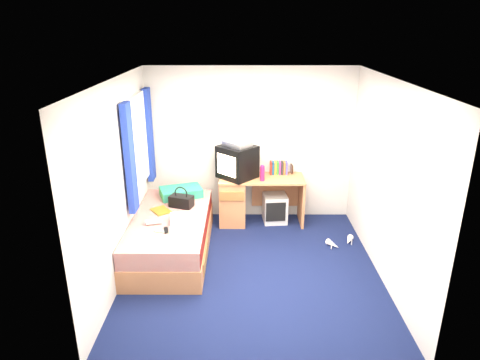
{
  "coord_description": "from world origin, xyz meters",
  "views": [
    {
      "loc": [
        -0.14,
        -4.75,
        2.99
      ],
      "look_at": [
        -0.16,
        0.7,
        0.98
      ],
      "focal_mm": 32.0,
      "sensor_mm": 36.0,
      "label": 1
    }
  ],
  "objects_px": {
    "storage_cube": "(275,208)",
    "picture_frame": "(292,169)",
    "bed": "(171,234)",
    "white_heels": "(341,242)",
    "crt_tv": "(237,162)",
    "desk": "(244,198)",
    "vcr": "(237,144)",
    "aerosol_can": "(251,172)",
    "remote_control": "(166,230)",
    "magazine": "(161,211)",
    "pink_water_bottle": "(262,174)",
    "towel": "(182,219)",
    "water_bottle": "(154,222)",
    "colour_swatch_fan": "(163,232)",
    "pillow": "(181,192)",
    "handbag": "(181,201)"
  },
  "relations": [
    {
      "from": "desk",
      "to": "crt_tv",
      "type": "relative_size",
      "value": 1.91
    },
    {
      "from": "handbag",
      "to": "white_heels",
      "type": "xyz_separation_m",
      "value": [
        2.27,
        -0.13,
        -0.59
      ]
    },
    {
      "from": "pink_water_bottle",
      "to": "aerosol_can",
      "type": "distance_m",
      "value": 0.2
    },
    {
      "from": "vcr",
      "to": "towel",
      "type": "xyz_separation_m",
      "value": [
        -0.72,
        -1.15,
        -0.7
      ]
    },
    {
      "from": "magazine",
      "to": "colour_swatch_fan",
      "type": "distance_m",
      "value": 0.64
    },
    {
      "from": "towel",
      "to": "water_bottle",
      "type": "bearing_deg",
      "value": -169.06
    },
    {
      "from": "desk",
      "to": "storage_cube",
      "type": "height_order",
      "value": "desk"
    },
    {
      "from": "crt_tv",
      "to": "aerosol_can",
      "type": "relative_size",
      "value": 3.37
    },
    {
      "from": "pillow",
      "to": "vcr",
      "type": "bearing_deg",
      "value": 17.41
    },
    {
      "from": "bed",
      "to": "crt_tv",
      "type": "relative_size",
      "value": 2.94
    },
    {
      "from": "storage_cube",
      "to": "vcr",
      "type": "relative_size",
      "value": 1.16
    },
    {
      "from": "storage_cube",
      "to": "handbag",
      "type": "bearing_deg",
      "value": -159.7
    },
    {
      "from": "water_bottle",
      "to": "crt_tv",
      "type": "bearing_deg",
      "value": 48.8
    },
    {
      "from": "pink_water_bottle",
      "to": "towel",
      "type": "distance_m",
      "value": 1.5
    },
    {
      "from": "vcr",
      "to": "picture_frame",
      "type": "distance_m",
      "value": 0.99
    },
    {
      "from": "vcr",
      "to": "remote_control",
      "type": "relative_size",
      "value": 2.42
    },
    {
      "from": "colour_swatch_fan",
      "to": "crt_tv",
      "type": "bearing_deg",
      "value": 57.46
    },
    {
      "from": "vcr",
      "to": "water_bottle",
      "type": "bearing_deg",
      "value": -86.51
    },
    {
      "from": "towel",
      "to": "colour_swatch_fan",
      "type": "distance_m",
      "value": 0.35
    },
    {
      "from": "vcr",
      "to": "magazine",
      "type": "xyz_separation_m",
      "value": [
        -1.05,
        -0.81,
        -0.74
      ]
    },
    {
      "from": "crt_tv",
      "to": "pink_water_bottle",
      "type": "height_order",
      "value": "crt_tv"
    },
    {
      "from": "storage_cube",
      "to": "picture_frame",
      "type": "height_order",
      "value": "picture_frame"
    },
    {
      "from": "storage_cube",
      "to": "magazine",
      "type": "xyz_separation_m",
      "value": [
        -1.64,
        -0.82,
        0.32
      ]
    },
    {
      "from": "handbag",
      "to": "remote_control",
      "type": "distance_m",
      "value": 0.77
    },
    {
      "from": "remote_control",
      "to": "pink_water_bottle",
      "type": "bearing_deg",
      "value": 30.78
    },
    {
      "from": "towel",
      "to": "white_heels",
      "type": "height_order",
      "value": "towel"
    },
    {
      "from": "storage_cube",
      "to": "picture_frame",
      "type": "distance_m",
      "value": 0.68
    },
    {
      "from": "bed",
      "to": "white_heels",
      "type": "height_order",
      "value": "bed"
    },
    {
      "from": "magazine",
      "to": "remote_control",
      "type": "bearing_deg",
      "value": -73.92
    },
    {
      "from": "vcr",
      "to": "remote_control",
      "type": "xyz_separation_m",
      "value": [
        -0.88,
        -1.41,
        -0.73
      ]
    },
    {
      "from": "towel",
      "to": "white_heels",
      "type": "relative_size",
      "value": 0.66
    },
    {
      "from": "picture_frame",
      "to": "white_heels",
      "type": "height_order",
      "value": "picture_frame"
    },
    {
      "from": "crt_tv",
      "to": "pink_water_bottle",
      "type": "relative_size",
      "value": 3.05
    },
    {
      "from": "crt_tv",
      "to": "remote_control",
      "type": "xyz_separation_m",
      "value": [
        -0.87,
        -1.4,
        -0.45
      ]
    },
    {
      "from": "vcr",
      "to": "picture_frame",
      "type": "height_order",
      "value": "vcr"
    },
    {
      "from": "bed",
      "to": "water_bottle",
      "type": "height_order",
      "value": "water_bottle"
    },
    {
      "from": "vcr",
      "to": "crt_tv",
      "type": "bearing_deg",
      "value": -88.27
    },
    {
      "from": "towel",
      "to": "colour_swatch_fan",
      "type": "relative_size",
      "value": 1.31
    },
    {
      "from": "towel",
      "to": "water_bottle",
      "type": "xyz_separation_m",
      "value": [
        -0.35,
        -0.07,
        -0.01
      ]
    },
    {
      "from": "pillow",
      "to": "aerosol_can",
      "type": "xyz_separation_m",
      "value": [
        1.06,
        0.23,
        0.25
      ]
    },
    {
      "from": "storage_cube",
      "to": "vcr",
      "type": "xyz_separation_m",
      "value": [
        -0.59,
        -0.01,
        1.06
      ]
    },
    {
      "from": "bed",
      "to": "aerosol_can",
      "type": "bearing_deg",
      "value": 40.54
    },
    {
      "from": "towel",
      "to": "remote_control",
      "type": "distance_m",
      "value": 0.31
    },
    {
      "from": "pink_water_bottle",
      "to": "handbag",
      "type": "xyz_separation_m",
      "value": [
        -1.16,
        -0.49,
        -0.23
      ]
    },
    {
      "from": "towel",
      "to": "white_heels",
      "type": "xyz_separation_m",
      "value": [
        2.21,
        0.37,
        -0.55
      ]
    },
    {
      "from": "pink_water_bottle",
      "to": "magazine",
      "type": "bearing_deg",
      "value": -155.37
    },
    {
      "from": "pillow",
      "to": "towel",
      "type": "relative_size",
      "value": 2.07
    },
    {
      "from": "magazine",
      "to": "water_bottle",
      "type": "distance_m",
      "value": 0.41
    },
    {
      "from": "storage_cube",
      "to": "aerosol_can",
      "type": "xyz_separation_m",
      "value": [
        -0.38,
        -0.04,
        0.63
      ]
    },
    {
      "from": "picture_frame",
      "to": "magazine",
      "type": "xyz_separation_m",
      "value": [
        -1.91,
        -1.0,
        -0.27
      ]
    }
  ]
}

